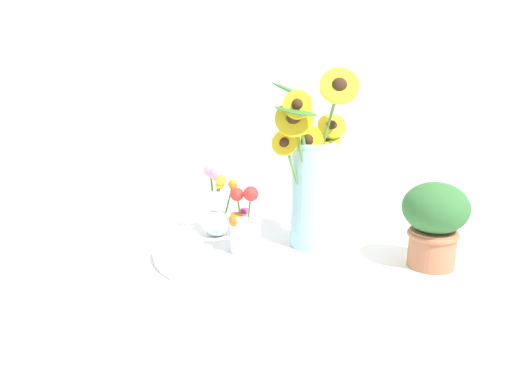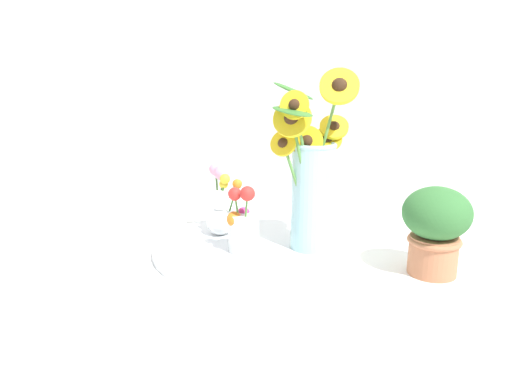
{
  "view_description": "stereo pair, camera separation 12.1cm",
  "coord_description": "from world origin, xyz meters",
  "px_view_note": "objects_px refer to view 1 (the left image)",
  "views": [
    {
      "loc": [
        0.24,
        -1.06,
        0.46
      ],
      "look_at": [
        -0.01,
        0.09,
        0.16
      ],
      "focal_mm": 35.0,
      "sensor_mm": 36.0,
      "label": 1
    },
    {
      "loc": [
        0.36,
        -1.02,
        0.46
      ],
      "look_at": [
        -0.01,
        0.09,
        0.16
      ],
      "focal_mm": 35.0,
      "sensor_mm": 36.0,
      "label": 2
    }
  ],
  "objects_px": {
    "vase_small_center": "(245,227)",
    "potted_plant": "(435,220)",
    "serving_tray": "(256,248)",
    "mason_jar_sunflowers": "(312,178)",
    "vase_bulb_right": "(217,207)"
  },
  "relations": [
    {
      "from": "serving_tray",
      "to": "vase_bulb_right",
      "type": "distance_m",
      "value": 0.16
    },
    {
      "from": "mason_jar_sunflowers",
      "to": "potted_plant",
      "type": "distance_m",
      "value": 0.3
    },
    {
      "from": "serving_tray",
      "to": "vase_small_center",
      "type": "height_order",
      "value": "vase_small_center"
    },
    {
      "from": "vase_bulb_right",
      "to": "vase_small_center",
      "type": "bearing_deg",
      "value": -46.89
    },
    {
      "from": "serving_tray",
      "to": "potted_plant",
      "type": "bearing_deg",
      "value": -0.37
    },
    {
      "from": "serving_tray",
      "to": "vase_bulb_right",
      "type": "xyz_separation_m",
      "value": [
        -0.12,
        0.06,
        0.08
      ]
    },
    {
      "from": "mason_jar_sunflowers",
      "to": "vase_bulb_right",
      "type": "bearing_deg",
      "value": 173.18
    },
    {
      "from": "potted_plant",
      "to": "vase_small_center",
      "type": "bearing_deg",
      "value": -173.84
    },
    {
      "from": "mason_jar_sunflowers",
      "to": "potted_plant",
      "type": "bearing_deg",
      "value": -6.15
    },
    {
      "from": "serving_tray",
      "to": "vase_small_center",
      "type": "relative_size",
      "value": 2.99
    },
    {
      "from": "serving_tray",
      "to": "potted_plant",
      "type": "relative_size",
      "value": 2.55
    },
    {
      "from": "vase_bulb_right",
      "to": "potted_plant",
      "type": "height_order",
      "value": "same"
    },
    {
      "from": "serving_tray",
      "to": "vase_bulb_right",
      "type": "height_order",
      "value": "vase_bulb_right"
    },
    {
      "from": "vase_small_center",
      "to": "potted_plant",
      "type": "bearing_deg",
      "value": 6.16
    },
    {
      "from": "mason_jar_sunflowers",
      "to": "vase_bulb_right",
      "type": "relative_size",
      "value": 2.41
    }
  ]
}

